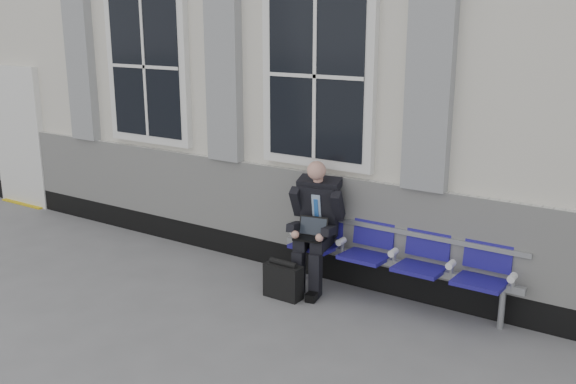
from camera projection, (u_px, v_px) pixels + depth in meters
The scene contains 5 objects.
ground at pixel (209, 314), 6.35m from camera, with size 70.00×70.00×0.00m, color slate.
station_building at pixel (371, 66), 8.57m from camera, with size 14.40×4.40×4.49m.
bench at pixel (396, 250), 6.53m from camera, with size 2.60×0.47×0.91m.
businessman at pixel (316, 220), 6.84m from camera, with size 0.60×0.80×1.40m.
briefcase at pixel (283, 280), 6.69m from camera, with size 0.41×0.18×0.42m.
Camera 1 is at (3.86, -4.41, 2.83)m, focal length 40.00 mm.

